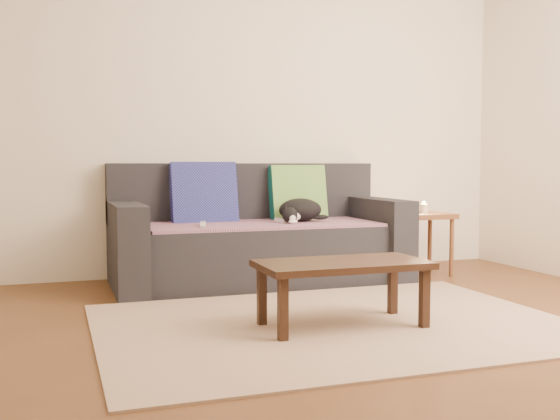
{
  "coord_description": "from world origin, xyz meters",
  "views": [
    {
      "loc": [
        -1.41,
        -3.02,
        0.86
      ],
      "look_at": [
        0.05,
        1.2,
        0.55
      ],
      "focal_mm": 42.0,
      "sensor_mm": 36.0,
      "label": 1
    }
  ],
  "objects": [
    {
      "name": "ground",
      "position": [
        0.0,
        0.0,
        0.0
      ],
      "size": [
        4.5,
        4.5,
        0.0
      ],
      "primitive_type": "plane",
      "color": "brown",
      "rests_on": "ground"
    },
    {
      "name": "back_wall",
      "position": [
        0.0,
        2.0,
        1.3
      ],
      "size": [
        4.5,
        0.04,
        2.6
      ],
      "primitive_type": "cube",
      "color": "beige",
      "rests_on": "ground"
    },
    {
      "name": "sofa",
      "position": [
        0.0,
        1.57,
        0.31
      ],
      "size": [
        2.1,
        0.94,
        0.87
      ],
      "color": "#232328",
      "rests_on": "ground"
    },
    {
      "name": "throw_blanket",
      "position": [
        0.0,
        1.48,
        0.43
      ],
      "size": [
        1.66,
        0.74,
        0.02
      ],
      "primitive_type": "cube",
      "color": "#4A2A4F",
      "rests_on": "sofa"
    },
    {
      "name": "cushion_navy",
      "position": [
        -0.36,
        1.74,
        0.63
      ],
      "size": [
        0.49,
        0.23,
        0.5
      ],
      "primitive_type": "cube",
      "rotation": [
        -0.22,
        0.0,
        0.0
      ],
      "color": "#131653",
      "rests_on": "throw_blanket"
    },
    {
      "name": "cushion_green",
      "position": [
        0.38,
        1.74,
        0.63
      ],
      "size": [
        0.44,
        0.2,
        0.45
      ],
      "primitive_type": "cube",
      "rotation": [
        -0.2,
        0.0,
        0.0
      ],
      "color": "#0D554F",
      "rests_on": "throw_blanket"
    },
    {
      "name": "cat",
      "position": [
        0.3,
        1.48,
        0.52
      ],
      "size": [
        0.4,
        0.34,
        0.17
      ],
      "rotation": [
        0.0,
        0.0,
        0.16
      ],
      "color": "black",
      "rests_on": "throw_blanket"
    },
    {
      "name": "wii_remote_a",
      "position": [
        -0.46,
        1.34,
        0.46
      ],
      "size": [
        0.07,
        0.15,
        0.03
      ],
      "primitive_type": "cube",
      "rotation": [
        0.0,
        0.0,
        1.33
      ],
      "color": "white",
      "rests_on": "throw_blanket"
    },
    {
      "name": "wii_remote_b",
      "position": [
        0.15,
        1.46,
        0.46
      ],
      "size": [
        0.05,
        0.15,
        0.03
      ],
      "primitive_type": "cube",
      "rotation": [
        0.0,
        0.0,
        1.69
      ],
      "color": "white",
      "rests_on": "throw_blanket"
    },
    {
      "name": "side_table",
      "position": [
        1.31,
        1.42,
        0.4
      ],
      "size": [
        0.39,
        0.39,
        0.48
      ],
      "color": "brown",
      "rests_on": "ground"
    },
    {
      "name": "candle",
      "position": [
        1.31,
        1.42,
        0.52
      ],
      "size": [
        0.06,
        0.06,
        0.09
      ],
      "color": "beige",
      "rests_on": "side_table"
    },
    {
      "name": "rug",
      "position": [
        0.0,
        0.15,
        0.01
      ],
      "size": [
        2.5,
        1.8,
        0.01
      ],
      "primitive_type": "cube",
      "color": "tan",
      "rests_on": "ground"
    },
    {
      "name": "coffee_table",
      "position": [
        0.01,
        0.09,
        0.31
      ],
      "size": [
        0.89,
        0.44,
        0.36
      ],
      "color": "black",
      "rests_on": "rug"
    }
  ]
}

